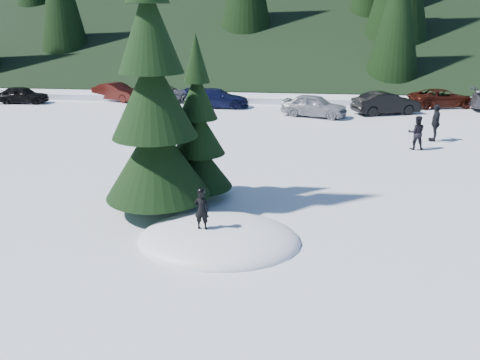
# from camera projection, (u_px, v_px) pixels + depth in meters

# --- Properties ---
(ground) EXTENTS (200.00, 200.00, 0.00)m
(ground) POSITION_uv_depth(u_px,v_px,m) (219.00, 240.00, 12.79)
(ground) COLOR white
(ground) RESTS_ON ground
(snow_mound) EXTENTS (4.48, 3.52, 0.96)m
(snow_mound) POSITION_uv_depth(u_px,v_px,m) (219.00, 240.00, 12.79)
(snow_mound) COLOR white
(snow_mound) RESTS_ON ground
(spruce_tall) EXTENTS (3.20, 3.20, 8.60)m
(spruce_tall) POSITION_uv_depth(u_px,v_px,m) (154.00, 107.00, 13.67)
(spruce_tall) COLOR black
(spruce_tall) RESTS_ON ground
(spruce_short) EXTENTS (2.20, 2.20, 5.37)m
(spruce_short) POSITION_uv_depth(u_px,v_px,m) (198.00, 137.00, 15.25)
(spruce_short) COLOR black
(spruce_short) RESTS_ON ground
(child_skier) EXTENTS (0.40, 0.28, 1.07)m
(child_skier) POSITION_uv_depth(u_px,v_px,m) (202.00, 210.00, 12.22)
(child_skier) COLOR black
(child_skier) RESTS_ON snow_mound
(adult_0) EXTENTS (0.77, 0.61, 1.58)m
(adult_0) POSITION_uv_depth(u_px,v_px,m) (416.00, 133.00, 21.60)
(adult_0) COLOR black
(adult_0) RESTS_ON ground
(adult_1) EXTENTS (0.68, 1.14, 1.83)m
(adult_1) POSITION_uv_depth(u_px,v_px,m) (435.00, 123.00, 23.10)
(adult_1) COLOR black
(adult_1) RESTS_ON ground
(car_0) EXTENTS (3.69, 1.71, 1.22)m
(car_0) POSITION_uv_depth(u_px,v_px,m) (22.00, 95.00, 33.84)
(car_0) COLOR black
(car_0) RESTS_ON ground
(car_1) EXTENTS (4.20, 2.75, 1.31)m
(car_1) POSITION_uv_depth(u_px,v_px,m) (117.00, 92.00, 34.86)
(car_1) COLOR #320D09
(car_1) RESTS_ON ground
(car_2) EXTENTS (4.96, 3.45, 1.26)m
(car_2) POSITION_uv_depth(u_px,v_px,m) (167.00, 94.00, 34.28)
(car_2) COLOR #4D4F55
(car_2) RESTS_ON ground
(car_3) EXTENTS (4.45, 1.85, 1.28)m
(car_3) POSITION_uv_depth(u_px,v_px,m) (217.00, 98.00, 32.22)
(car_3) COLOR black
(car_3) RESTS_ON ground
(car_4) EXTENTS (4.36, 2.85, 1.38)m
(car_4) POSITION_uv_depth(u_px,v_px,m) (314.00, 106.00, 29.08)
(car_4) COLOR gray
(car_4) RESTS_ON ground
(car_5) EXTENTS (4.52, 2.93, 1.41)m
(car_5) POSITION_uv_depth(u_px,v_px,m) (386.00, 103.00, 29.90)
(car_5) COLOR black
(car_5) RESTS_ON ground
(car_6) EXTENTS (4.85, 3.08, 1.25)m
(car_6) POSITION_uv_depth(u_px,v_px,m) (442.00, 98.00, 32.29)
(car_6) COLOR black
(car_6) RESTS_ON ground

